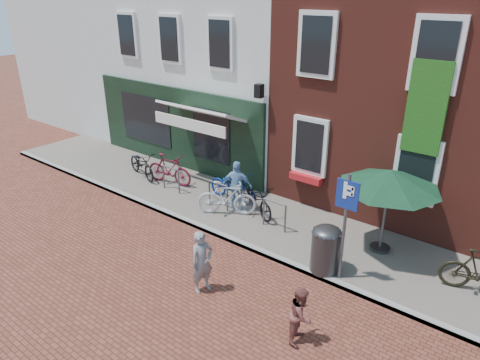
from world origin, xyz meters
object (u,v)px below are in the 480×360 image
Objects in this scene: cafe_person at (237,186)px; bicycle_0 at (142,164)px; parking_sign at (346,212)px; parasol at (391,176)px; bicycle_4 at (256,198)px; boy at (301,314)px; bicycle_1 at (169,169)px; woman at (202,262)px; litter_bin at (326,247)px; bicycle_2 at (233,186)px; bicycle_3 at (227,198)px.

cafe_person is 4.16m from bicycle_0.
parking_sign reaches higher than parasol.
parking_sign is at bearing -88.41° from bicycle_4.
boy reaches higher than bicycle_4.
bicycle_1 is (-2.96, 0.08, -0.25)m from cafe_person.
woman is at bearing -136.65° from parking_sign.
litter_bin is 0.70× the size of bicycle_2.
parasol is 4.81m from woman.
bicycle_3 is (-4.26, -0.90, -1.52)m from parasol.
parking_sign is at bearing 140.28° from cafe_person.
woman is at bearing -123.43° from parasol.
boy is 0.69× the size of bicycle_1.
bicycle_0 is 4.11m from bicycle_3.
boy is at bearing -156.80° from bicycle_3.
cafe_person reaches higher than bicycle_3.
bicycle_4 is at bearing -103.93° from bicycle_2.
bicycle_0 is at bearing 171.84° from parking_sign.
cafe_person is at bearing -130.37° from bicycle_2.
litter_bin is 4.30m from bicycle_2.
bicycle_1 reaches higher than bicycle_0.
parasol reaches higher than cafe_person.
bicycle_2 is 1.03× the size of bicycle_3.
cafe_person is 0.89× the size of bicycle_1.
bicycle_1 is 0.97× the size of bicycle_4.
bicycle_2 is (-4.69, -0.07, -1.57)m from parasol.
boy is 5.12m from bicycle_3.
bicycle_4 is (-3.36, 1.39, -1.23)m from parking_sign.
parasol is 1.38× the size of bicycle_2.
boy is at bearing 118.91° from cafe_person.
boy is 8.92m from bicycle_0.
bicycle_0 is at bearing 87.48° from bicycle_1.
parasol reaches higher than bicycle_2.
litter_bin is 0.50× the size of parasol.
parasol is 3.98m from bicycle_4.
boy is 0.78× the size of cafe_person.
bicycle_1 is at bearing -23.75° from cafe_person.
bicycle_2 is (2.47, 0.33, -0.05)m from bicycle_1.
boy reaches higher than bicycle_3.
bicycle_2 is at bearing 100.18° from bicycle_4.
bicycle_1 is 0.97× the size of bicycle_2.
bicycle_3 reaches higher than bicycle_4.
bicycle_1 is at bearing 48.26° from bicycle_3.
boy is 0.67× the size of bicycle_2.
bicycle_4 is at bearing 155.70° from litter_bin.
parasol is at bearing 80.51° from parking_sign.
woman reaches higher than bicycle_4.
litter_bin is 1.14m from parking_sign.
litter_bin is 0.72× the size of bicycle_3.
bicycle_3 is at bearing -168.05° from parasol.
parasol is at bearing -109.97° from bicycle_3.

